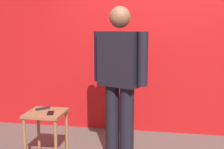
# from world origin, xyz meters

# --- Properties ---
(back_wall_red) EXTENTS (5.24, 0.12, 3.07)m
(back_wall_red) POSITION_xyz_m (0.00, 1.54, 1.54)
(back_wall_red) COLOR red
(back_wall_red) RESTS_ON ground_plane
(standing_person) EXTENTS (0.68, 0.40, 1.76)m
(standing_person) POSITION_xyz_m (-0.26, 0.55, 0.98)
(standing_person) COLOR black
(standing_person) RESTS_ON ground_plane
(side_table) EXTENTS (0.42, 0.42, 0.57)m
(side_table) POSITION_xyz_m (-1.09, 0.37, 0.45)
(side_table) COLOR olive
(side_table) RESTS_ON ground_plane
(cell_phone) EXTENTS (0.11, 0.16, 0.01)m
(cell_phone) POSITION_xyz_m (-1.01, 0.32, 0.57)
(cell_phone) COLOR black
(cell_phone) RESTS_ON side_table
(tv_remote) EXTENTS (0.15, 0.15, 0.02)m
(tv_remote) POSITION_xyz_m (-1.17, 0.47, 0.58)
(tv_remote) COLOR black
(tv_remote) RESTS_ON side_table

